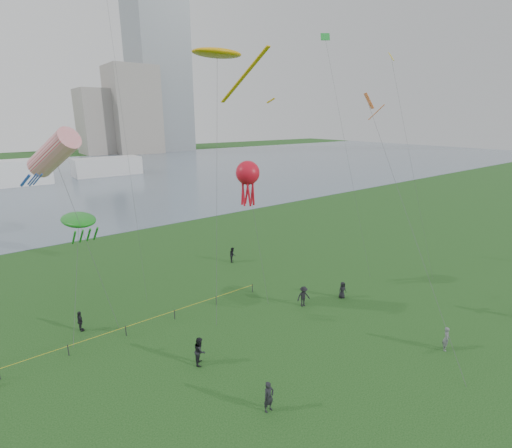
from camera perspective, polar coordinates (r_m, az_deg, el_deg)
ground_plane at (r=26.05m, az=14.62°, el=-22.31°), size 400.00×400.00×0.00m
lake at (r=114.27m, az=-28.81°, el=6.09°), size 400.00×120.00×0.08m
tower at (r=201.28m, az=-15.34°, el=28.22°), size 24.00×24.00×120.00m
building_mid at (r=184.92m, az=-18.38°, el=16.25°), size 20.00×20.00×38.00m
building_low at (r=186.41m, az=-23.05°, el=14.26°), size 16.00×18.00×28.00m
pavilion_right at (r=114.93m, az=-21.90°, el=8.22°), size 18.00×7.00×5.00m
fence at (r=29.88m, az=-31.10°, el=-17.52°), size 24.07×0.07×1.05m
kite_flyer at (r=30.57m, az=27.22°, el=-15.42°), size 0.78×0.71×1.78m
spectator_a at (r=26.39m, az=-8.62°, el=-18.71°), size 1.15×1.20×1.96m
spectator_b at (r=33.20m, az=7.32°, el=-10.98°), size 1.34×0.98×1.85m
spectator_c at (r=32.50m, az=-25.43°, el=-13.37°), size 0.42×0.98×1.66m
spectator_d at (r=35.29m, az=13.15°, el=-9.85°), size 0.85×0.64×1.56m
spectator_f at (r=22.87m, az=1.97°, el=-25.03°), size 0.68×0.46×1.85m
spectator_g at (r=42.58m, az=-3.62°, el=-4.72°), size 1.01×1.06×1.72m
kite_stingray at (r=38.44m, az=-5.90°, el=24.59°), size 9.40×11.32×22.17m
kite_windsock at (r=30.35m, az=-28.68°, el=9.54°), size 4.73×5.42×15.40m
kite_creature at (r=34.12m, az=-25.65°, el=0.58°), size 4.00×8.51×8.25m
kite_octopus at (r=32.75m, az=-1.28°, el=7.74°), size 2.11×4.31×12.35m
kite_delta at (r=36.07m, az=17.50°, el=16.24°), size 8.57×15.40×18.09m
small_kites at (r=32.83m, az=-17.68°, el=27.83°), size 40.02×13.61×14.54m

